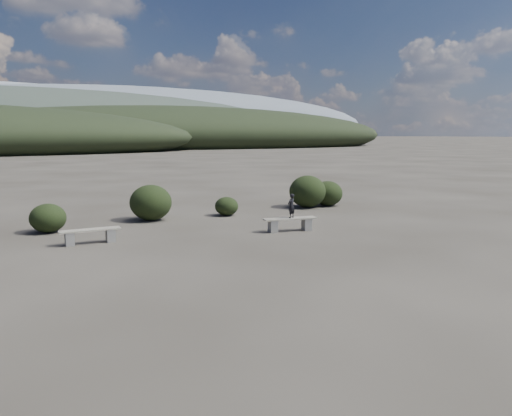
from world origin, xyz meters
TOP-DOWN VIEW (x-y plane):
  - ground at (0.00, 0.00)m, footprint 1200.00×1200.00m
  - bench_left at (-4.66, 5.88)m, footprint 1.79×0.39m
  - bench_right at (1.70, 4.75)m, footprint 1.88×0.70m
  - seated_person at (1.74, 4.74)m, footprint 0.36×0.30m
  - shrub_a at (-5.61, 8.36)m, footprint 1.19×1.19m
  - shrub_b at (-1.87, 9.12)m, footprint 1.60×1.60m
  - shrub_c at (1.16, 8.79)m, footprint 0.95×0.95m
  - shrub_d at (5.36, 9.21)m, footprint 1.65×1.65m
  - shrub_e at (6.46, 9.19)m, footprint 1.38×1.38m

SIDE VIEW (x-z plane):
  - ground at x=0.00m, z-range 0.00..0.00m
  - bench_left at x=-4.66m, z-range 0.05..0.49m
  - bench_right at x=1.70m, z-range 0.05..0.51m
  - shrub_c at x=1.16m, z-range 0.00..0.76m
  - shrub_a at x=-5.61m, z-range 0.00..0.97m
  - shrub_e at x=6.46m, z-range 0.00..1.15m
  - shrub_b at x=-1.87m, z-range 0.00..1.37m
  - shrub_d at x=5.36m, z-range 0.00..1.44m
  - seated_person at x=1.74m, z-range 0.46..1.29m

